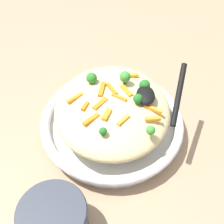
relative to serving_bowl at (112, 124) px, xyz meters
name	(u,v)px	position (x,y,z in m)	size (l,w,h in m)	color
ground_plane	(112,131)	(0.00, 0.00, -0.03)	(2.40, 2.40, 0.00)	#9E7F60
serving_bowl	(112,124)	(0.00, 0.00, 0.00)	(0.33, 0.33, 0.05)	silver
pasta_mound	(112,109)	(0.00, 0.00, 0.05)	(0.28, 0.26, 0.07)	#DBC689
carrot_piece_0	(126,91)	(-0.02, 0.03, 0.09)	(0.04, 0.01, 0.01)	orange
carrot_piece_1	(91,119)	(0.06, -0.04, 0.09)	(0.04, 0.01, 0.01)	orange
carrot_piece_2	(119,98)	(0.00, 0.02, 0.09)	(0.04, 0.01, 0.01)	orange
carrot_piece_3	(123,120)	(0.06, 0.02, 0.09)	(0.03, 0.01, 0.01)	orange
carrot_piece_4	(111,89)	(-0.03, 0.00, 0.09)	(0.04, 0.01, 0.01)	orange
carrot_piece_5	(85,106)	(0.02, -0.06, 0.09)	(0.02, 0.01, 0.01)	orange
carrot_piece_6	(107,115)	(0.05, -0.01, 0.09)	(0.03, 0.01, 0.01)	orange
carrot_piece_7	(153,109)	(0.03, 0.09, 0.09)	(0.04, 0.01, 0.01)	orange
carrot_piece_8	(153,119)	(0.06, 0.08, 0.09)	(0.03, 0.01, 0.01)	orange
carrot_piece_9	(100,104)	(0.02, -0.03, 0.09)	(0.04, 0.01, 0.01)	orange
carrot_piece_10	(75,98)	(-0.01, -0.08, 0.09)	(0.04, 0.01, 0.01)	orange
carrot_piece_11	(102,89)	(-0.02, -0.02, 0.09)	(0.04, 0.01, 0.01)	orange
carrot_piece_12	(130,76)	(-0.07, 0.04, 0.09)	(0.04, 0.01, 0.01)	orange
broccoli_floret_0	(151,130)	(0.09, 0.07, 0.09)	(0.02, 0.02, 0.02)	#377928
broccoli_floret_1	(92,78)	(-0.06, -0.04, 0.10)	(0.02, 0.02, 0.03)	#296820
broccoli_floret_2	(145,85)	(-0.03, 0.07, 0.10)	(0.02, 0.02, 0.03)	#205B1C
broccoli_floret_3	(138,99)	(0.01, 0.05, 0.10)	(0.02, 0.02, 0.03)	#205B1C
broccoli_floret_4	(125,77)	(-0.05, 0.03, 0.11)	(0.03, 0.03, 0.03)	#377928
broccoli_floret_5	(103,131)	(0.09, -0.02, 0.09)	(0.02, 0.02, 0.02)	#205B1C
serving_spoon	(156,96)	(0.01, 0.09, 0.10)	(0.13, 0.11, 0.06)	black
companion_bowl	(54,220)	(0.24, -0.11, 0.02)	(0.13, 0.13, 0.09)	#333842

